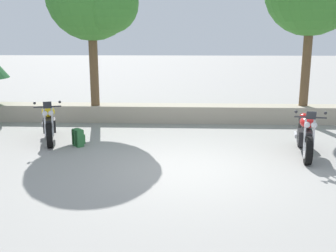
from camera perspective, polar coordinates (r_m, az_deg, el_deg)
ground_plane at (r=8.10m, az=3.50°, el=-6.41°), size 120.00×120.00×0.00m
stone_wall at (r=12.68m, az=3.16°, el=1.91°), size 36.00×0.80×0.55m
motorcycle_yellow_near_left at (r=10.66m, az=-17.34°, el=0.42°), size 0.95×2.00×1.18m
motorcycle_red_centre at (r=9.45m, az=19.85°, el=-1.29°), size 0.75×2.05×1.18m
rider_backpack at (r=9.98m, az=-13.26°, el=-1.58°), size 0.35×0.35×0.47m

